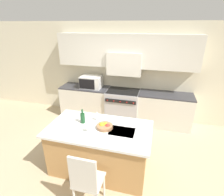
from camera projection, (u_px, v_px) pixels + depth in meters
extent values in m
plane|color=tan|center=(104.00, 164.00, 3.55)|extent=(10.00, 10.00, 0.00)
cube|color=beige|center=(126.00, 72.00, 4.98)|extent=(10.00, 0.06, 2.70)
cube|color=silver|center=(125.00, 51.00, 4.55)|extent=(3.71, 0.34, 0.85)
cube|color=silver|center=(125.00, 63.00, 4.65)|extent=(0.91, 0.40, 0.60)
cube|color=silver|center=(86.00, 102.00, 5.30)|extent=(1.40, 0.62, 0.89)
cube|color=#333338|center=(85.00, 87.00, 5.12)|extent=(1.40, 0.62, 0.03)
cube|color=silver|center=(164.00, 111.00, 4.75)|extent=(1.40, 0.62, 0.89)
cube|color=#333338|center=(166.00, 95.00, 4.57)|extent=(1.40, 0.62, 0.03)
cube|color=#B7B7BC|center=(123.00, 106.00, 5.01)|extent=(0.90, 0.66, 0.91)
cube|color=black|center=(123.00, 91.00, 4.83)|extent=(0.86, 0.61, 0.01)
cube|color=black|center=(120.00, 101.00, 4.59)|extent=(0.83, 0.02, 0.09)
cylinder|color=#B21E1E|center=(107.00, 100.00, 4.66)|extent=(0.04, 0.02, 0.04)
cylinder|color=#B21E1E|center=(114.00, 101.00, 4.62)|extent=(0.04, 0.02, 0.04)
cylinder|color=#B21E1E|center=(120.00, 102.00, 4.58)|extent=(0.04, 0.02, 0.04)
cylinder|color=#B21E1E|center=(127.00, 102.00, 4.54)|extent=(0.04, 0.02, 0.04)
cylinder|color=#B21E1E|center=(133.00, 103.00, 4.49)|extent=(0.04, 0.02, 0.04)
cube|color=silver|center=(91.00, 82.00, 5.00)|extent=(0.58, 0.43, 0.34)
cube|color=black|center=(87.00, 84.00, 4.81)|extent=(0.45, 0.01, 0.28)
cube|color=#B7844C|center=(100.00, 149.00, 3.32)|extent=(1.75, 0.94, 0.86)
cube|color=white|center=(99.00, 129.00, 3.14)|extent=(1.86, 1.02, 0.04)
cube|color=#2D2D30|center=(122.00, 132.00, 3.03)|extent=(0.44, 0.32, 0.01)
cylinder|color=#B2B2B7|center=(124.00, 126.00, 3.20)|extent=(0.02, 0.02, 0.00)
cube|color=beige|center=(89.00, 180.00, 2.61)|extent=(0.42, 0.40, 0.04)
cube|color=beige|center=(83.00, 175.00, 2.34)|extent=(0.40, 0.04, 0.54)
cylinder|color=beige|center=(83.00, 181.00, 2.90)|extent=(0.04, 0.04, 0.45)
cylinder|color=beige|center=(104.00, 185.00, 2.82)|extent=(0.04, 0.04, 0.45)
cylinder|color=#194723|center=(83.00, 118.00, 3.26)|extent=(0.09, 0.09, 0.19)
cylinder|color=#194723|center=(82.00, 112.00, 3.21)|extent=(0.03, 0.03, 0.08)
cylinder|color=white|center=(88.00, 132.00, 3.02)|extent=(0.07, 0.07, 0.01)
cylinder|color=white|center=(88.00, 130.00, 3.00)|extent=(0.01, 0.01, 0.08)
cone|color=white|center=(88.00, 125.00, 2.97)|extent=(0.08, 0.08, 0.11)
cylinder|color=white|center=(97.00, 120.00, 3.38)|extent=(0.07, 0.07, 0.01)
cylinder|color=white|center=(97.00, 118.00, 3.37)|extent=(0.01, 0.01, 0.08)
cone|color=white|center=(97.00, 114.00, 3.33)|extent=(0.08, 0.08, 0.11)
cylinder|color=#996B47|center=(105.00, 127.00, 3.11)|extent=(0.29, 0.29, 0.06)
sphere|color=gold|center=(102.00, 125.00, 3.12)|extent=(0.11, 0.11, 0.11)
sphere|color=red|center=(108.00, 126.00, 3.09)|extent=(0.09, 0.09, 0.09)
sphere|color=gold|center=(105.00, 124.00, 3.14)|extent=(0.08, 0.08, 0.08)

